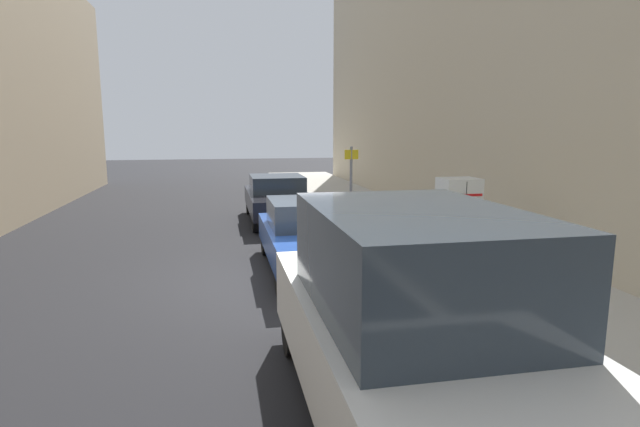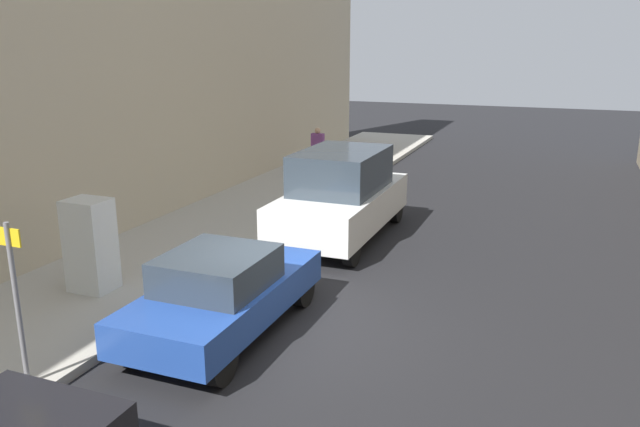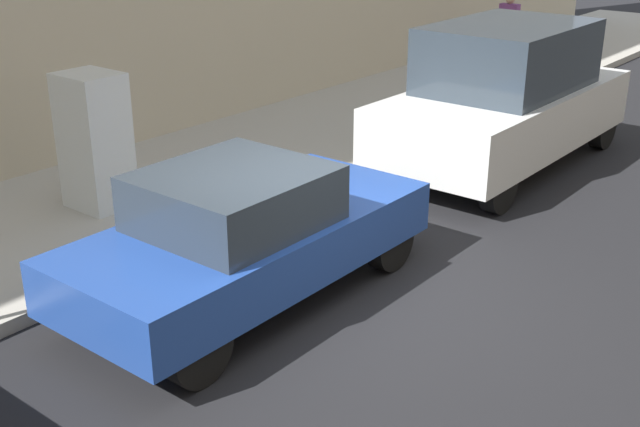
# 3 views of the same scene
# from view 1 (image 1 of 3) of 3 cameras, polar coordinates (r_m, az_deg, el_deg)

# --- Properties ---
(ground_plane) EXTENTS (80.00, 80.00, 0.00)m
(ground_plane) POSITION_cam_1_polar(r_m,az_deg,el_deg) (9.72, -6.09, -7.55)
(ground_plane) COLOR black
(sidewalk_slab) EXTENTS (3.64, 44.00, 0.15)m
(sidewalk_slab) POSITION_cam_1_polar(r_m,az_deg,el_deg) (10.79, 15.64, -5.70)
(sidewalk_slab) COLOR #B2ADA0
(sidewalk_slab) RESTS_ON ground
(building_facade_near) EXTENTS (2.04, 39.60, 10.37)m
(building_facade_near) POSITION_cam_1_polar(r_m,az_deg,el_deg) (12.23, 29.50, 19.38)
(building_facade_near) COLOR beige
(building_facade_near) RESTS_ON ground
(discarded_refrigerator) EXTENTS (0.76, 0.65, 1.73)m
(discarded_refrigerator) POSITION_cam_1_polar(r_m,az_deg,el_deg) (10.67, 15.45, -0.69)
(discarded_refrigerator) COLOR silver
(discarded_refrigerator) RESTS_ON sidewalk_slab
(manhole_cover) EXTENTS (0.70, 0.70, 0.02)m
(manhole_cover) POSITION_cam_1_polar(r_m,az_deg,el_deg) (8.69, 18.42, -9.00)
(manhole_cover) COLOR #47443F
(manhole_cover) RESTS_ON sidewalk_slab
(street_sign_post) EXTENTS (0.36, 0.07, 2.27)m
(street_sign_post) POSITION_cam_1_polar(r_m,az_deg,el_deg) (12.89, 3.56, 3.25)
(street_sign_post) COLOR slate
(street_sign_post) RESTS_ON sidewalk_slab
(fire_hydrant) EXTENTS (0.22, 0.22, 0.81)m
(fire_hydrant) POSITION_cam_1_polar(r_m,az_deg,el_deg) (14.40, 2.26, 0.46)
(fire_hydrant) COLOR slate
(fire_hydrant) RESTS_ON sidewalk_slab
(parked_sedan_dark) EXTENTS (1.83, 4.35, 1.42)m
(parked_sedan_dark) POSITION_cam_1_polar(r_m,az_deg,el_deg) (15.65, -4.87, 1.82)
(parked_sedan_dark) COLOR black
(parked_sedan_dark) RESTS_ON ground
(parked_hatchback_blue) EXTENTS (1.75, 4.05, 1.43)m
(parked_hatchback_blue) POSITION_cam_1_polar(r_m,az_deg,el_deg) (10.19, -1.26, -2.47)
(parked_hatchback_blue) COLOR #23479E
(parked_hatchback_blue) RESTS_ON ground
(parked_van_white) EXTENTS (2.05, 4.84, 2.15)m
(parked_van_white) POSITION_cam_1_polar(r_m,az_deg,el_deg) (4.89, 10.63, -12.10)
(parked_van_white) COLOR silver
(parked_van_white) RESTS_ON ground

